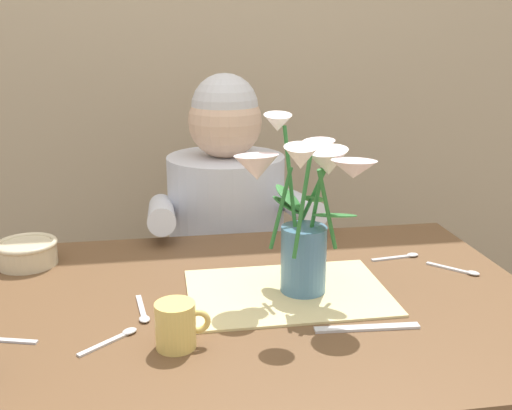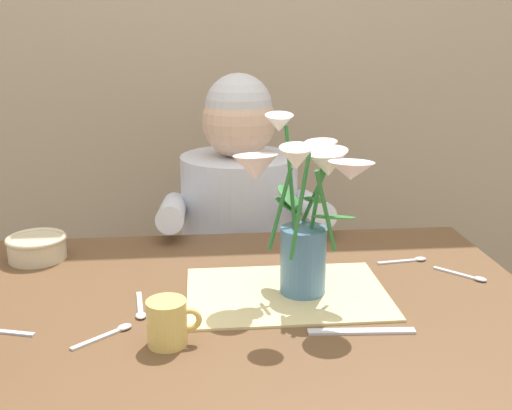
{
  "view_description": "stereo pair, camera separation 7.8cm",
  "coord_description": "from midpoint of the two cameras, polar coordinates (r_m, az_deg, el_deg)",
  "views": [
    {
      "loc": [
        -0.14,
        -1.08,
        1.26
      ],
      "look_at": [
        0.04,
        0.05,
        0.92
      ],
      "focal_mm": 42.36,
      "sensor_mm": 36.0,
      "label": 1
    },
    {
      "loc": [
        -0.07,
        -1.09,
        1.26
      ],
      "look_at": [
        0.04,
        0.05,
        0.92
      ],
      "focal_mm": 42.36,
      "sensor_mm": 36.0,
      "label": 2
    }
  ],
  "objects": [
    {
      "name": "wood_panel_backdrop",
      "position": [
        2.13,
        -2.61,
        16.28
      ],
      "size": [
        4.0,
        0.1,
        2.5
      ],
      "primitive_type": "cube",
      "color": "tan",
      "rests_on": "ground_plane"
    },
    {
      "name": "spoon_3",
      "position": [
        1.1,
        -11.47,
        -11.75
      ],
      "size": [
        0.1,
        0.09,
        0.01
      ],
      "color": "silver",
      "rests_on": "dining_table"
    },
    {
      "name": "dinner_knife",
      "position": [
        1.11,
        11.96,
        -11.62
      ],
      "size": [
        0.19,
        0.03,
        0.0
      ],
      "primitive_type": "cube",
      "rotation": [
        0.0,
        0.0,
        -0.07
      ],
      "color": "silver",
      "rests_on": "dining_table"
    },
    {
      "name": "spoon_4",
      "position": [
        1.44,
        15.84,
        -5.05
      ],
      "size": [
        0.12,
        0.03,
        0.01
      ],
      "color": "silver",
      "rests_on": "dining_table"
    },
    {
      "name": "seated_person",
      "position": [
        1.84,
        -0.31,
        -5.7
      ],
      "size": [
        0.45,
        0.47,
        1.14
      ],
      "rotation": [
        0.0,
        0.0,
        -0.01
      ],
      "color": "#4C4C56",
      "rests_on": "ground_plane"
    },
    {
      "name": "spoon_0",
      "position": [
        1.39,
        20.94,
        -6.32
      ],
      "size": [
        0.09,
        0.1,
        0.01
      ],
      "color": "silver",
      "rests_on": "dining_table"
    },
    {
      "name": "ceramic_bowl",
      "position": [
        1.47,
        -18.58,
        -3.76
      ],
      "size": [
        0.14,
        0.14,
        0.06
      ],
      "color": "beige",
      "rests_on": "dining_table"
    },
    {
      "name": "dining_table",
      "position": [
        1.25,
        0.22,
        -13.02
      ],
      "size": [
        1.2,
        0.8,
        0.74
      ],
      "color": "brown",
      "rests_on": "ground_plane"
    },
    {
      "name": "spoon_1",
      "position": [
        1.17,
        -8.99,
        -9.77
      ],
      "size": [
        0.03,
        0.12,
        0.01
      ],
      "color": "silver",
      "rests_on": "dining_table"
    },
    {
      "name": "striped_placemat",
      "position": [
        1.23,
        4.75,
        -8.31
      ],
      "size": [
        0.4,
        0.28,
        0.0
      ],
      "primitive_type": "cube",
      "color": "beige",
      "rests_on": "dining_table"
    },
    {
      "name": "flower_vase",
      "position": [
        1.17,
        6.43,
        -0.26
      ],
      "size": [
        0.27,
        0.25,
        0.36
      ],
      "color": "teal",
      "rests_on": "dining_table"
    },
    {
      "name": "coffee_cup",
      "position": [
        1.04,
        -6.16,
        -11.0
      ],
      "size": [
        0.09,
        0.07,
        0.08
      ],
      "color": "#E5C666",
      "rests_on": "dining_table"
    }
  ]
}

